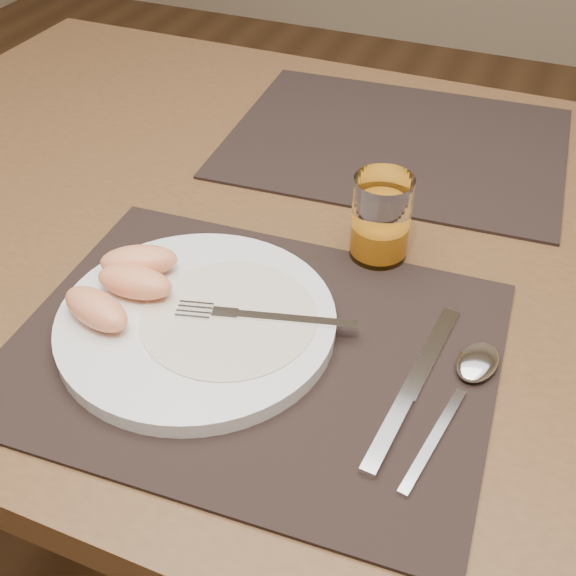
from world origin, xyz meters
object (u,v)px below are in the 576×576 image
at_px(table, 333,282).
at_px(spoon, 471,372).
at_px(plate, 197,322).
at_px(placemat_far, 396,142).
at_px(knife, 407,398).
at_px(fork, 250,316).
at_px(juice_glass, 381,222).
at_px(placemat_near, 253,348).

bearing_deg(table, spoon, -42.75).
xyz_separation_m(table, plate, (-0.07, -0.22, 0.10)).
distance_m(placemat_far, knife, 0.47).
distance_m(placemat_far, fork, 0.42).
distance_m(placemat_far, spoon, 0.44).
bearing_deg(spoon, juice_glass, 132.57).
xyz_separation_m(placemat_near, spoon, (0.20, 0.04, 0.01)).
xyz_separation_m(table, fork, (-0.02, -0.20, 0.11)).
xyz_separation_m(placemat_far, knife, (0.14, -0.45, 0.00)).
xyz_separation_m(placemat_far, plate, (-0.07, -0.44, 0.01)).
relative_size(table, placemat_near, 3.11).
height_order(placemat_far, knife, knife).
distance_m(table, juice_glass, 0.15).
distance_m(placemat_near, fork, 0.03).
bearing_deg(plate, placemat_near, -2.80).
bearing_deg(knife, plate, 177.05).
distance_m(plate, knife, 0.21).
relative_size(fork, knife, 0.78).
xyz_separation_m(fork, juice_glass, (0.08, 0.16, 0.02)).
relative_size(placemat_near, placemat_far, 1.00).
height_order(spoon, juice_glass, juice_glass).
relative_size(plate, fork, 1.56).
distance_m(table, placemat_near, 0.24).
relative_size(placemat_near, spoon, 2.34).
distance_m(fork, knife, 0.17).
relative_size(fork, juice_glass, 1.81).
height_order(plate, knife, plate).
bearing_deg(spoon, placemat_far, 114.87).
height_order(placemat_far, spoon, spoon).
distance_m(table, fork, 0.23).
relative_size(fork, spoon, 0.90).
distance_m(plate, spoon, 0.26).
bearing_deg(table, placemat_far, 87.75).
bearing_deg(knife, placemat_far, 107.20).
bearing_deg(placemat_near, table, 88.90).
bearing_deg(juice_glass, table, 150.43).
height_order(placemat_near, knife, knife).
bearing_deg(placemat_far, fork, -93.48).
bearing_deg(placemat_far, plate, -99.65).
bearing_deg(knife, juice_glass, 114.08).
height_order(plate, fork, fork).
relative_size(placemat_far, knife, 2.04).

